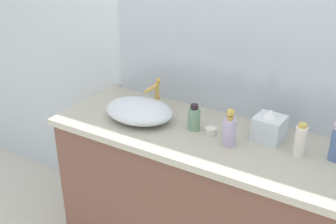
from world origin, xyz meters
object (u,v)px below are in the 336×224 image
Objects in this scene: soap_dispenser at (229,130)px; candle_jar at (211,131)px; tissue_box at (269,127)px; sink_basin at (139,111)px; lotion_bottle at (300,140)px; perfume_bottle at (194,118)px.

candle_jar is at bearing 156.91° from soap_dispenser.
soap_dispenser reaches higher than tissue_box.
sink_basin is 0.69m from tissue_box.
sink_basin is 0.85m from lotion_bottle.
candle_jar is (0.10, -0.00, -0.05)m from perfume_bottle.
lotion_bottle is at bearing 5.23° from sink_basin.
lotion_bottle is 1.15× the size of perfume_bottle.
candle_jar is at bearing -2.50° from perfume_bottle.
candle_jar is (-0.43, -0.03, -0.06)m from lotion_bottle.
tissue_box is at bearing 12.08° from sink_basin.
soap_dispenser is at bearing -135.02° from tissue_box.
candle_jar is (-0.12, 0.05, -0.06)m from soap_dispenser.
soap_dispenser is 0.14m from candle_jar.
sink_basin is at bearing -167.92° from tissue_box.
lotion_bottle is at bearing -21.88° from tissue_box.
tissue_box is at bearing 44.98° from soap_dispenser.
perfume_bottle is 0.85× the size of tissue_box.
tissue_box is (0.15, 0.15, -0.01)m from soap_dispenser.
tissue_box is (0.67, 0.14, 0.02)m from sink_basin.
soap_dispenser reaches higher than lotion_bottle.
soap_dispenser is (0.53, -0.00, 0.03)m from sink_basin.
perfume_bottle reaches higher than candle_jar.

